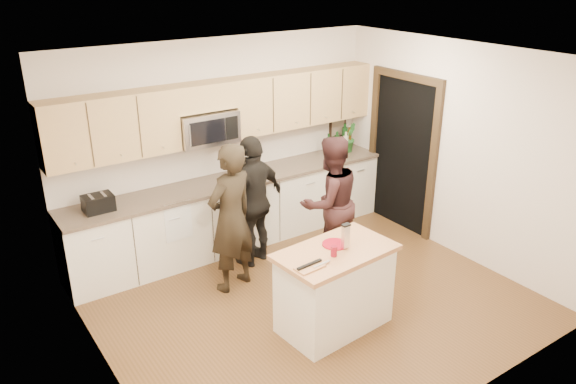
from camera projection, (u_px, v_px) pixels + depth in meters
floor at (311, 300)px, 6.36m from camera, size 4.50×4.50×0.00m
room_shell at (314, 155)px, 5.70m from camera, size 4.52×4.02×2.71m
back_cabinetry at (236, 211)px, 7.47m from camera, size 4.50×0.66×0.94m
upper_cabinetry at (228, 108)px, 7.07m from camera, size 4.50×0.33×0.75m
microwave at (206, 127)px, 6.94m from camera, size 0.76×0.41×0.40m
doorway at (402, 148)px, 7.77m from camera, size 0.06×1.25×2.20m
framed_picture at (338, 125)px, 8.40m from camera, size 0.30×0.03×0.38m
dish_towel at (173, 210)px, 6.70m from camera, size 0.34×0.60×0.48m
island at (335, 288)px, 5.74m from camera, size 1.25×0.79×0.90m
red_plate at (335, 244)px, 5.67m from camera, size 0.26×0.26×0.02m
box_grater at (346, 236)px, 5.54m from camera, size 0.09×0.06×0.26m
drink_glass at (334, 251)px, 5.44m from camera, size 0.06×0.06×0.11m
cutting_board at (310, 267)px, 5.24m from camera, size 0.29×0.18×0.02m
tongs at (309, 264)px, 5.25m from camera, size 0.29×0.05×0.02m
knife at (322, 264)px, 5.27m from camera, size 0.20×0.04×0.01m
toaster at (98, 203)px, 6.31m from camera, size 0.33×0.24×0.19m
bottle_cluster at (343, 141)px, 8.20m from camera, size 0.57×0.31×0.41m
orchid at (349, 137)px, 8.26m from camera, size 0.30×0.28×0.42m
woman_left at (231, 218)px, 6.31m from camera, size 0.73×0.57×1.76m
woman_center at (330, 203)px, 6.82m from camera, size 0.84×0.67×1.67m
woman_right at (254, 201)px, 6.88m from camera, size 1.05×0.69×1.66m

